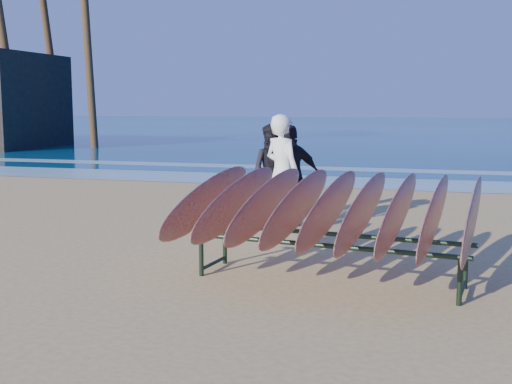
% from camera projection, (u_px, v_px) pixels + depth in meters
% --- Properties ---
extents(ground, '(120.00, 120.00, 0.00)m').
position_uv_depth(ground, '(237.00, 283.00, 7.39)').
color(ground, tan).
rests_on(ground, ground).
extents(ocean, '(160.00, 160.00, 0.00)m').
position_uv_depth(ocean, '(415.00, 127.00, 59.80)').
color(ocean, navy).
rests_on(ocean, ground).
extents(foam_near, '(160.00, 160.00, 0.00)m').
position_uv_depth(foam_near, '(351.00, 182.00, 16.92)').
color(foam_near, white).
rests_on(foam_near, ground).
extents(foam_far, '(160.00, 160.00, 0.00)m').
position_uv_depth(foam_far, '(366.00, 170.00, 20.25)').
color(foam_far, white).
rests_on(foam_far, ground).
extents(surfboard_rack, '(3.44, 2.83, 1.36)m').
position_uv_depth(surfboard_rack, '(329.00, 209.00, 7.30)').
color(surfboard_rack, black).
rests_on(surfboard_rack, ground).
extents(person_white, '(0.82, 0.75, 1.89)m').
position_uv_depth(person_white, '(282.00, 173.00, 10.32)').
color(person_white, white).
rests_on(person_white, ground).
extents(person_dark_a, '(0.88, 0.71, 1.71)m').
position_uv_depth(person_dark_a, '(274.00, 173.00, 11.14)').
color(person_dark_a, black).
rests_on(person_dark_a, ground).
extents(person_dark_b, '(1.08, 0.84, 1.71)m').
position_uv_depth(person_dark_b, '(291.00, 176.00, 10.76)').
color(person_dark_b, black).
rests_on(person_dark_b, ground).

